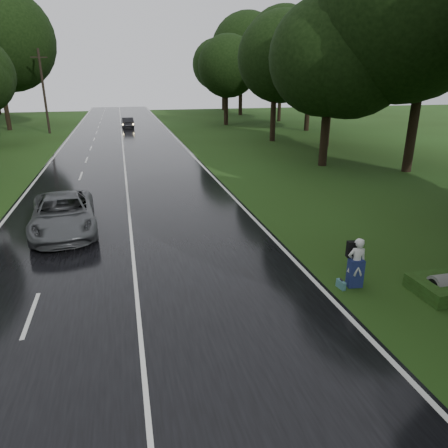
% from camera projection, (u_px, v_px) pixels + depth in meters
% --- Properties ---
extents(ground, '(160.00, 160.00, 0.00)m').
position_uv_depth(ground, '(141.00, 342.00, 10.59)').
color(ground, '#214113').
rests_on(ground, ground).
extents(road, '(12.00, 140.00, 0.04)m').
position_uv_depth(road, '(125.00, 174.00, 28.85)').
color(road, black).
rests_on(road, ground).
extents(lane_center, '(0.12, 140.00, 0.01)m').
position_uv_depth(lane_center, '(125.00, 173.00, 28.84)').
color(lane_center, silver).
rests_on(lane_center, road).
extents(grey_car, '(3.18, 5.96, 1.59)m').
position_uv_depth(grey_car, '(63.00, 214.00, 17.80)').
color(grey_car, '#4D4F52').
rests_on(grey_car, road).
extents(far_car, '(1.62, 4.12, 1.33)m').
position_uv_depth(far_car, '(128.00, 122.00, 54.88)').
color(far_car, black).
rests_on(far_car, road).
extents(hitchhiker, '(0.66, 0.61, 1.69)m').
position_uv_depth(hitchhiker, '(356.00, 264.00, 13.15)').
color(hitchhiker, silver).
rests_on(hitchhiker, ground).
extents(suitcase, '(0.16, 0.40, 0.28)m').
position_uv_depth(suitcase, '(341.00, 285.00, 13.21)').
color(suitcase, teal).
rests_on(suitcase, ground).
extents(culvert, '(1.32, 0.66, 0.66)m').
position_uv_depth(culvert, '(448.00, 293.00, 12.97)').
color(culvert, slate).
rests_on(culvert, ground).
extents(utility_pole_far, '(1.80, 0.28, 9.55)m').
position_uv_depth(utility_pole_far, '(50.00, 133.00, 49.68)').
color(utility_pole_far, black).
rests_on(utility_pole_far, ground).
extents(tree_left_f, '(11.71, 11.71, 18.29)m').
position_uv_depth(tree_left_f, '(10.00, 130.00, 52.79)').
color(tree_left_f, black).
rests_on(tree_left_f, ground).
extents(tree_right_d, '(8.95, 8.95, 13.98)m').
position_uv_depth(tree_right_d, '(322.00, 165.00, 31.69)').
color(tree_right_d, black).
rests_on(tree_right_d, ground).
extents(tree_right_e, '(9.48, 9.48, 14.81)m').
position_uv_depth(tree_right_e, '(272.00, 141.00, 43.78)').
color(tree_right_e, black).
rests_on(tree_right_e, ground).
extents(tree_right_f, '(9.04, 9.04, 14.12)m').
position_uv_depth(tree_right_f, '(226.00, 125.00, 58.60)').
color(tree_right_f, black).
rests_on(tree_right_f, ground).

